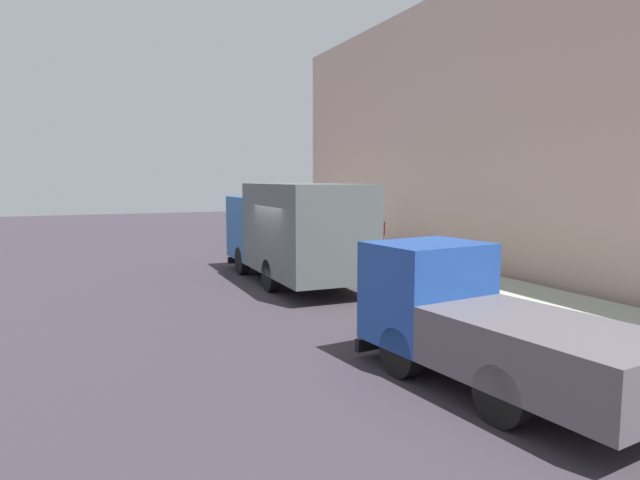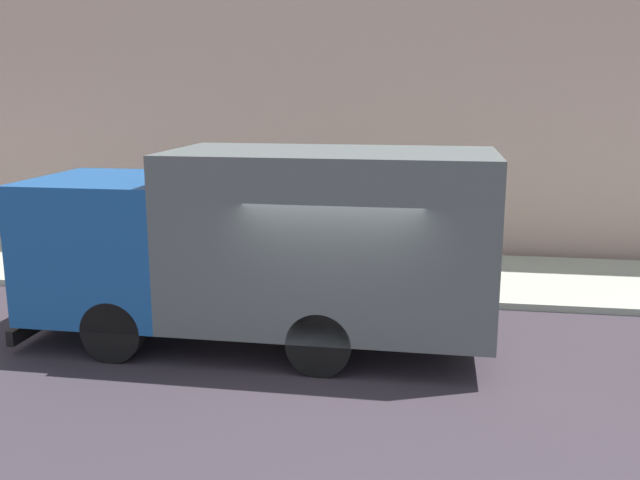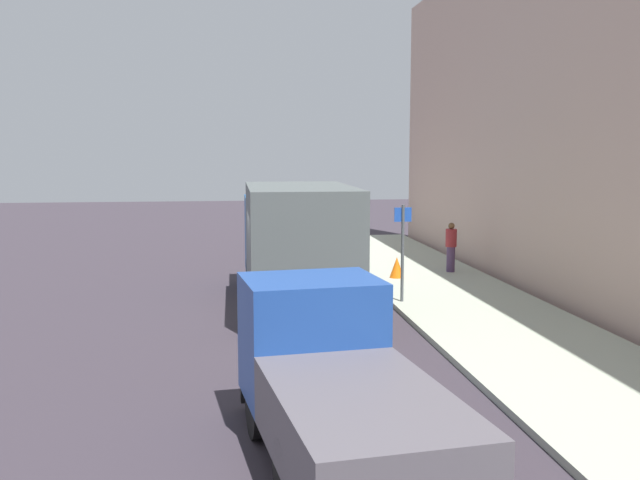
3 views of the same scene
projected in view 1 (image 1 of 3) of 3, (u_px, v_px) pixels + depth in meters
The scene contains 8 objects.
ground at pixel (289, 291), 16.02m from camera, with size 80.00×80.00×0.00m, color #362F37.
sidewalk at pixel (430, 277), 18.00m from camera, with size 3.91×30.00×0.13m, color #A9B19C.
building_facade at pixel (494, 125), 18.43m from camera, with size 0.50×30.00×10.20m, color #C7A393.
large_utility_truck at pixel (293, 229), 17.18m from camera, with size 2.56×7.38×3.13m.
small_flatbed_truck at pixel (480, 322), 8.61m from camera, with size 2.48×5.17×2.17m.
pedestrian_walking at pixel (381, 235), 22.74m from camera, with size 0.40×0.40×1.57m.
traffic_cone_orange at pixel (347, 252), 21.28m from camera, with size 0.44×0.44×0.63m, color orange.
street_sign_post at pixel (375, 231), 17.81m from camera, with size 0.44×0.08×2.48m.
Camera 1 is at (-5.54, -14.77, 3.27)m, focal length 30.70 mm.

